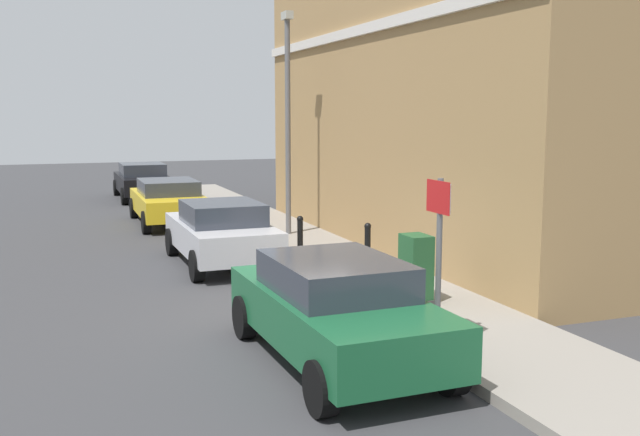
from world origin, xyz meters
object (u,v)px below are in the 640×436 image
Objects in this scene: bollard_near_cabinet at (368,247)px; lamppost at (288,114)px; car_yellow at (169,200)px; street_sign at (439,237)px; car_silver at (221,232)px; car_green at (336,308)px; car_black at (143,180)px; bollard_far_kerb at (300,239)px; utility_cabinet at (416,271)px.

bollard_near_cabinet is 0.18× the size of lamppost.
street_sign reaches higher than car_yellow.
car_silver reaches higher than bollard_near_cabinet.
car_green is 4.01× the size of bollard_near_cabinet.
car_black is (0.06, 6.79, 0.02)m from car_yellow.
car_green is 5.66m from bollard_far_kerb.
car_silver is 3.86× the size of bollard_near_cabinet.
car_black reaches higher than bollard_far_kerb.
bollard_near_cabinet is (0.10, 2.18, 0.02)m from utility_cabinet.
bollard_far_kerb is at bearing -174.02° from car_black.
lamppost reaches higher than car_black.
car_black is 0.76× the size of lamppost.
car_silver is 0.70× the size of lamppost.
car_yellow is 1.00× the size of car_black.
utility_cabinet is 0.50× the size of street_sign.
car_yellow is at bearing 179.62° from car_black.
car_yellow is 9.39m from bollard_near_cabinet.
bollard_far_kerb is at bearing 90.14° from street_sign.
street_sign is at bearing -101.90° from bollard_near_cabinet.
car_green reaches higher than car_yellow.
car_black is at bearing -0.03° from car_yellow.
bollard_near_cabinet is (2.31, -2.65, -0.03)m from car_silver.
car_yellow is at bearing 123.85° from lamppost.
bollard_far_kerb is at bearing -132.72° from car_silver.
car_silver is 7.15m from street_sign.
car_yellow is 3.82× the size of utility_cabinet.
car_black is 4.20× the size of bollard_near_cabinet.
car_silver is 3.51m from bollard_near_cabinet.
lamppost is (0.09, 5.26, 2.60)m from bollard_near_cabinet.
bollard_far_kerb is (-0.82, 3.57, 0.02)m from utility_cabinet.
car_yellow is 13.49m from street_sign.
lamppost is (2.49, -10.59, 2.57)m from car_black.
bollard_far_kerb is (1.39, 5.49, -0.05)m from car_green.
car_black is at bearing 103.21° from lamppost.
car_green is 6.75m from car_silver.
street_sign reaches higher than car_black.
car_green is at bearing -119.44° from bollard_near_cabinet.
car_black is 16.03m from bollard_near_cabinet.
street_sign is 0.40× the size of lamppost.
street_sign is (0.01, -5.69, 0.96)m from bollard_far_kerb.
street_sign reaches higher than bollard_far_kerb.
car_black reaches higher than utility_cabinet.
car_green is 0.95× the size of car_yellow.
bollard_near_cabinet is at bearing 87.38° from utility_cabinet.
bollard_far_kerb is at bearing -168.15° from car_yellow.
lamppost reaches higher than street_sign.
lamppost is at bearing 75.38° from bollard_far_kerb.
bollard_near_cabinet is at bearing 78.10° from street_sign.
lamppost is (1.00, 9.56, 1.64)m from street_sign.
bollard_near_cabinet is at bearing -90.96° from lamppost.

